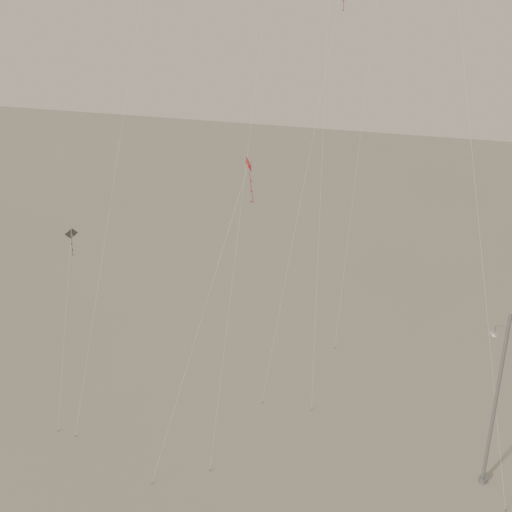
# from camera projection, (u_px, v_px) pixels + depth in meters

# --- Properties ---
(street_lamp) EXTENTS (1.58, 0.73, 10.08)m
(street_lamp) POSITION_uv_depth(u_px,v_px,m) (496.00, 397.00, 35.50)
(street_lamp) COLOR gray
(street_lamp) RESTS_ON ground
(kite_1) EXTENTS (0.82, 11.11, 28.13)m
(kite_1) POSITION_uv_depth(u_px,v_px,m) (259.00, 58.00, 37.02)
(kite_1) COLOR #2A2623
(kite_1) RESTS_ON ground
(kite_3) EXTENTS (5.06, 2.38, 17.67)m
(kite_3) POSITION_uv_depth(u_px,v_px,m) (227.00, 239.00, 32.34)
(kite_3) COLOR maroon
(kite_3) RESTS_ON ground
(kite_4) EXTENTS (6.02, 12.50, 25.74)m
(kite_4) POSITION_uv_depth(u_px,v_px,m) (468.00, 113.00, 37.02)
(kite_4) COLOR #2A2623
(kite_4) RESTS_ON ground
(kite_5) EXTENTS (1.09, 5.90, 25.71)m
(kite_5) POSITION_uv_depth(u_px,v_px,m) (372.00, 47.00, 45.47)
(kite_5) COLOR #AD5C1C
(kite_5) RESTS_ON ground
(kite_6) EXTENTS (1.72, 1.81, 12.34)m
(kite_6) POSITION_uv_depth(u_px,v_px,m) (69.00, 276.00, 38.49)
(kite_6) COLOR #2A2623
(kite_6) RESTS_ON ground
(kite_7) EXTENTS (3.56, 4.87, 25.00)m
(kite_7) POSITION_uv_depth(u_px,v_px,m) (326.00, 71.00, 38.65)
(kite_7) COLOR maroon
(kite_7) RESTS_ON ground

